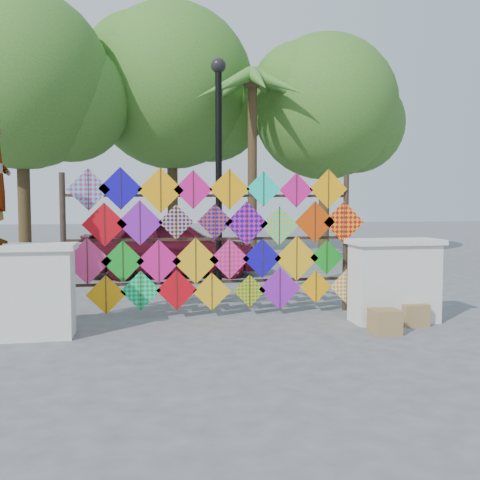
% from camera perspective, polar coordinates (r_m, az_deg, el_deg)
% --- Properties ---
extents(ground, '(80.00, 80.00, 0.00)m').
position_cam_1_polar(ground, '(8.06, -2.28, -9.17)').
color(ground, gray).
rests_on(ground, ground).
extents(parapet_left, '(1.40, 0.65, 1.28)m').
position_cam_1_polar(parapet_left, '(7.82, -22.13, -5.03)').
color(parapet_left, white).
rests_on(parapet_left, ground).
extents(parapet_right, '(1.40, 0.65, 1.28)m').
position_cam_1_polar(parapet_right, '(8.57, 16.13, -4.12)').
color(parapet_right, white).
rests_on(parapet_right, ground).
extents(kite_rack, '(4.92, 0.24, 2.40)m').
position_cam_1_polar(kite_rack, '(8.60, -2.62, -0.09)').
color(kite_rack, '#2F221A').
rests_on(kite_rack, ground).
extents(tree_west, '(5.85, 5.20, 8.01)m').
position_cam_1_polar(tree_west, '(17.47, -21.99, 15.41)').
color(tree_west, '#4E3921').
rests_on(tree_west, ground).
extents(tree_mid, '(6.30, 5.60, 8.61)m').
position_cam_1_polar(tree_mid, '(19.25, -6.97, 15.78)').
color(tree_mid, '#4E3921').
rests_on(tree_mid, ground).
extents(tree_east, '(5.40, 4.80, 7.42)m').
position_cam_1_polar(tree_east, '(18.65, 9.30, 13.67)').
color(tree_east, '#4E3921').
rests_on(tree_east, ground).
extents(palm_tree, '(3.62, 3.62, 5.83)m').
position_cam_1_polar(palm_tree, '(16.42, 1.33, 14.94)').
color(palm_tree, '#4E3921').
rests_on(palm_tree, ground).
extents(sedan, '(4.43, 1.88, 1.49)m').
position_cam_1_polar(sedan, '(13.51, -7.38, -0.66)').
color(sedan, '#540E1C').
rests_on(sedan, ground).
extents(lamppost, '(0.28, 0.28, 4.46)m').
position_cam_1_polar(lamppost, '(9.91, -2.29, 8.94)').
color(lamppost, black).
rests_on(lamppost, ground).
extents(cardboard_box_near, '(0.39, 0.34, 0.34)m').
position_cam_1_polar(cardboard_box_near, '(7.84, 15.19, -8.40)').
color(cardboard_box_near, olive).
rests_on(cardboard_box_near, ground).
extents(cardboard_box_far, '(0.39, 0.36, 0.33)m').
position_cam_1_polar(cardboard_box_far, '(8.52, 17.93, -7.52)').
color(cardboard_box_far, olive).
rests_on(cardboard_box_far, ground).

